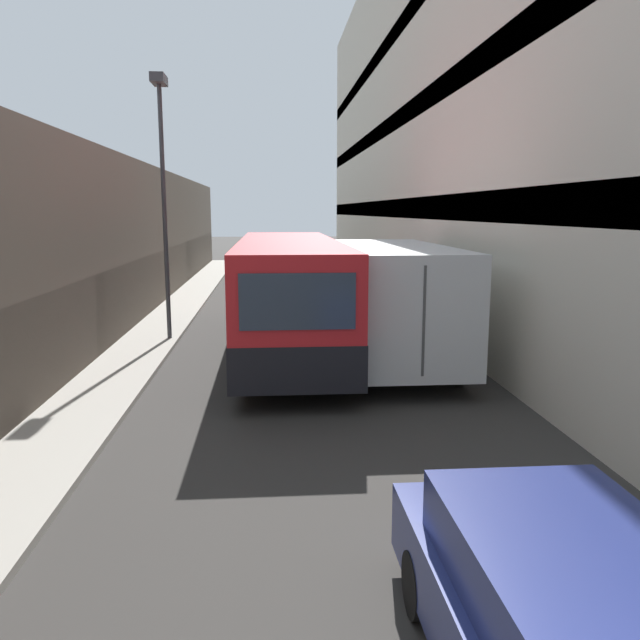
{
  "coord_description": "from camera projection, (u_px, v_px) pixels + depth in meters",
  "views": [
    {
      "loc": [
        -0.79,
        -0.75,
        3.64
      ],
      "look_at": [
        0.12,
        10.85,
        1.6
      ],
      "focal_mm": 35.0,
      "sensor_mm": 36.0,
      "label": 1
    }
  ],
  "objects": [
    {
      "name": "car_hatchback",
      "position": [
        570.0,
        629.0,
        4.42
      ],
      "size": [
        1.77,
        4.22,
        1.4
      ],
      "color": "navy",
      "rests_on": "ground_plane"
    },
    {
      "name": "sidewalk_left",
      "position": [
        136.0,
        354.0,
        15.82
      ],
      "size": [
        1.62,
        60.0,
        0.11
      ],
      "color": "#9E998E",
      "rests_on": "ground_plane"
    },
    {
      "name": "bus",
      "position": [
        288.0,
        292.0,
        16.34
      ],
      "size": [
        2.5,
        11.26,
        2.9
      ],
      "color": "red",
      "rests_on": "ground_plane"
    },
    {
      "name": "box_truck",
      "position": [
        383.0,
        295.0,
        15.66
      ],
      "size": [
        2.47,
        8.98,
        2.85
      ],
      "color": "silver",
      "rests_on": "ground_plane"
    },
    {
      "name": "building_right_apartment",
      "position": [
        512.0,
        53.0,
        15.27
      ],
      "size": [
        2.4,
        60.0,
        14.95
      ],
      "color": "beige",
      "rests_on": "ground_plane"
    },
    {
      "name": "building_left_shopfront",
      "position": [
        52.0,
        262.0,
        15.26
      ],
      "size": [
        2.4,
        60.0,
        5.28
      ],
      "color": "#51473D",
      "rests_on": "ground_plane"
    },
    {
      "name": "ground_plane",
      "position": [
        303.0,
        353.0,
        16.15
      ],
      "size": [
        150.0,
        150.0,
        0.0
      ],
      "primitive_type": "plane",
      "color": "#33302D"
    },
    {
      "name": "street_lamp",
      "position": [
        162.0,
        160.0,
        16.73
      ],
      "size": [
        0.36,
        0.8,
        7.06
      ],
      "color": "#38383D",
      "rests_on": "sidewalk_left"
    }
  ]
}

